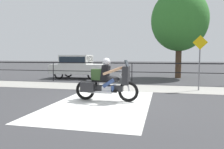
# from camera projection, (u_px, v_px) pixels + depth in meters

# --- Properties ---
(ground_plane) EXTENTS (120.00, 120.00, 0.00)m
(ground_plane) POSITION_uv_depth(u_px,v_px,m) (111.00, 101.00, 7.80)
(ground_plane) COLOR #38383A
(sidewalk_band) EXTENTS (44.00, 2.40, 0.01)m
(sidewalk_band) POSITION_uv_depth(u_px,v_px,m) (127.00, 88.00, 11.10)
(sidewalk_band) COLOR #99968E
(sidewalk_band) RESTS_ON ground
(crosswalk_band) EXTENTS (3.18, 6.00, 0.01)m
(crosswalk_band) POSITION_uv_depth(u_px,v_px,m) (104.00, 102.00, 7.66)
(crosswalk_band) COLOR silver
(crosswalk_band) RESTS_ON ground
(fence_railing) EXTENTS (36.00, 0.05, 1.22)m
(fence_railing) POSITION_uv_depth(u_px,v_px,m) (132.00, 67.00, 12.89)
(fence_railing) COLOR black
(fence_railing) RESTS_ON ground
(motorcycle) EXTENTS (2.32, 0.76, 1.54)m
(motorcycle) POSITION_uv_depth(u_px,v_px,m) (106.00, 82.00, 7.79)
(motorcycle) COLOR black
(motorcycle) RESTS_ON ground
(parked_car) EXTENTS (3.96, 1.73, 1.69)m
(parked_car) POSITION_uv_depth(u_px,v_px,m) (78.00, 65.00, 15.67)
(parked_car) COLOR silver
(parked_car) RESTS_ON ground
(street_sign) EXTENTS (0.66, 0.06, 2.56)m
(street_sign) POSITION_uv_depth(u_px,v_px,m) (200.00, 57.00, 10.07)
(street_sign) COLOR slate
(street_sign) RESTS_ON ground
(tree_behind_sign) EXTENTS (4.05, 4.05, 6.44)m
(tree_behind_sign) POSITION_uv_depth(u_px,v_px,m) (179.00, 20.00, 15.80)
(tree_behind_sign) COLOR #473323
(tree_behind_sign) RESTS_ON ground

